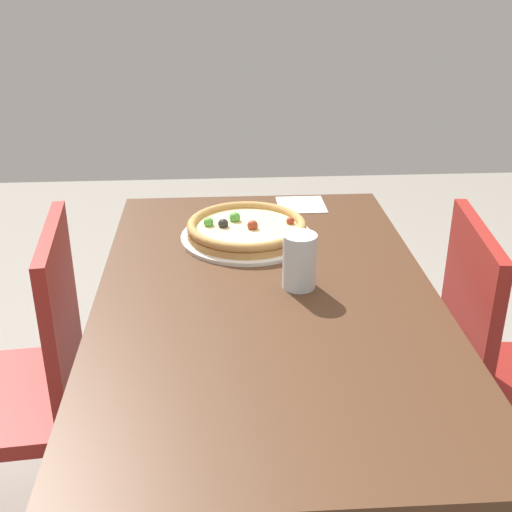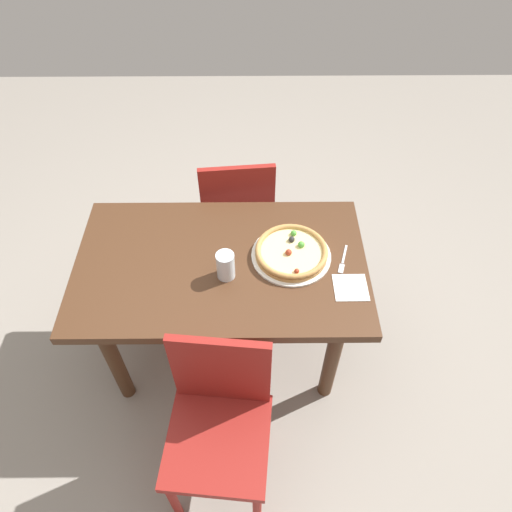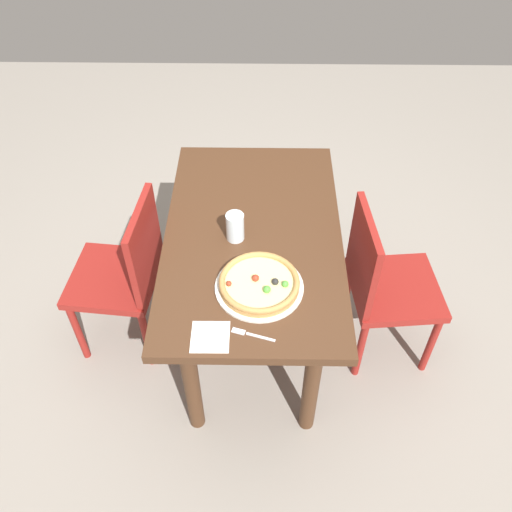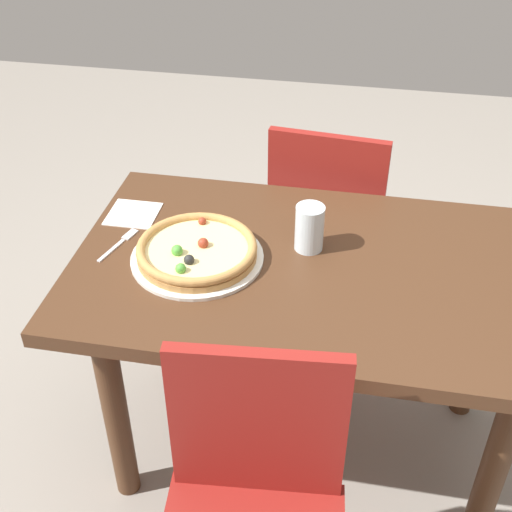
{
  "view_description": "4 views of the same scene",
  "coord_description": "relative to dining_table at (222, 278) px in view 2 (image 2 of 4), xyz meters",
  "views": [
    {
      "loc": [
        1.31,
        -0.11,
        1.44
      ],
      "look_at": [
        -0.15,
        -0.01,
        0.75
      ],
      "focal_mm": 46.65,
      "sensor_mm": 36.0,
      "label": 1
    },
    {
      "loc": [
        -0.14,
        1.32,
        2.28
      ],
      "look_at": [
        -0.15,
        -0.01,
        0.75
      ],
      "focal_mm": 32.93,
      "sensor_mm": 36.0,
      "label": 2
    },
    {
      "loc": [
        -1.69,
        -0.04,
        2.35
      ],
      "look_at": [
        -0.15,
        -0.01,
        0.75
      ],
      "focal_mm": 37.97,
      "sensor_mm": 36.0,
      "label": 3
    },
    {
      "loc": [
        0.1,
        -1.4,
        1.79
      ],
      "look_at": [
        -0.15,
        -0.01,
        0.75
      ],
      "focal_mm": 47.47,
      "sensor_mm": 36.0,
      "label": 4
    }
  ],
  "objects": [
    {
      "name": "fork",
      "position": [
        -0.53,
        0.0,
        0.11
      ],
      "size": [
        0.06,
        0.16,
        0.0
      ],
      "rotation": [
        0.0,
        0.0,
        1.28
      ],
      "color": "silver",
      "rests_on": "dining_table"
    },
    {
      "name": "plate",
      "position": [
        -0.31,
        -0.03,
        0.12
      ],
      "size": [
        0.35,
        0.35,
        0.01
      ],
      "primitive_type": "cylinder",
      "color": "silver",
      "rests_on": "dining_table"
    },
    {
      "name": "dining_table",
      "position": [
        0.0,
        0.0,
        0.0
      ],
      "size": [
        1.27,
        0.76,
        0.73
      ],
      "color": "#472B19",
      "rests_on": "ground"
    },
    {
      "name": "drinking_glass",
      "position": [
        -0.03,
        0.07,
        0.18
      ],
      "size": [
        0.08,
        0.08,
        0.13
      ],
      "primitive_type": "cylinder",
      "color": "silver",
      "rests_on": "dining_table"
    },
    {
      "name": "pizza",
      "position": [
        -0.31,
        -0.03,
        0.14
      ],
      "size": [
        0.32,
        0.32,
        0.05
      ],
      "color": "#B78447",
      "rests_on": "plate"
    },
    {
      "name": "chair_far",
      "position": [
        -0.01,
        0.6,
        -0.14
      ],
      "size": [
        0.44,
        0.44,
        0.87
      ],
      "rotation": [
        0.0,
        0.0,
        -0.1
      ],
      "color": "maroon",
      "rests_on": "ground"
    },
    {
      "name": "ground_plane",
      "position": [
        0.0,
        0.0,
        -0.62
      ],
      "size": [
        6.0,
        6.0,
        0.0
      ],
      "primitive_type": "plane",
      "color": "gray"
    },
    {
      "name": "napkin",
      "position": [
        -0.55,
        0.15,
        0.11
      ],
      "size": [
        0.14,
        0.14,
        0.0
      ],
      "primitive_type": "cube",
      "rotation": [
        0.0,
        0.0,
        0.01
      ],
      "color": "white",
      "rests_on": "dining_table"
    },
    {
      "name": "chair_near",
      "position": [
        -0.05,
        -0.6,
        -0.14
      ],
      "size": [
        0.43,
        0.43,
        0.87
      ],
      "rotation": [
        0.0,
        0.0,
        3.23
      ],
      "color": "maroon",
      "rests_on": "ground"
    }
  ]
}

